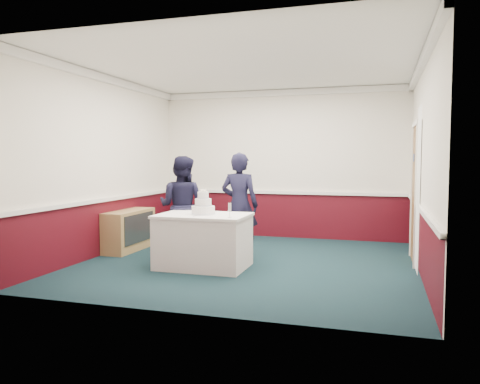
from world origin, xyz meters
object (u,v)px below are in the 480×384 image
(sideboard, at_px, (129,230))
(cake_knife, at_px, (196,216))
(person_man, at_px, (182,206))
(cake_table, at_px, (203,240))
(champagne_flute, at_px, (230,208))
(person_woman, at_px, (240,205))
(wedding_cake, at_px, (203,207))

(sideboard, relative_size, cake_knife, 5.45)
(person_man, bearing_deg, cake_table, 133.78)
(sideboard, relative_size, cake_table, 0.91)
(champagne_flute, relative_size, person_woman, 0.12)
(champagne_flute, bearing_deg, person_woman, 100.00)
(sideboard, relative_size, champagne_flute, 5.85)
(cake_knife, xyz_separation_m, person_woman, (0.33, 1.06, 0.06))
(sideboard, bearing_deg, person_man, -9.52)
(cake_table, distance_m, wedding_cake, 0.50)
(cake_table, bearing_deg, sideboard, 153.47)
(person_man, bearing_deg, sideboard, -9.13)
(cake_table, relative_size, person_woman, 0.77)
(wedding_cake, distance_m, champagne_flute, 0.57)
(cake_table, height_order, wedding_cake, wedding_cake)
(cake_table, relative_size, wedding_cake, 3.63)
(sideboard, distance_m, wedding_cake, 2.01)
(cake_knife, bearing_deg, cake_table, 82.97)
(wedding_cake, xyz_separation_m, person_man, (-0.64, 0.68, -0.08))
(champagne_flute, height_order, person_woman, person_woman)
(cake_table, distance_m, cake_knife, 0.44)
(cake_knife, xyz_separation_m, champagne_flute, (0.53, -0.08, 0.14))
(sideboard, bearing_deg, cake_knife, -32.03)
(cake_table, xyz_separation_m, wedding_cake, (-0.00, 0.00, 0.50))
(champagne_flute, xyz_separation_m, person_man, (-1.14, 0.96, -0.10))
(cake_knife, height_order, person_woman, person_woman)
(sideboard, height_order, cake_table, cake_table)
(sideboard, bearing_deg, wedding_cake, -26.53)
(person_man, bearing_deg, cake_knife, 125.25)
(cake_knife, bearing_deg, champagne_flute, -7.08)
(wedding_cake, bearing_deg, person_man, 133.38)
(cake_knife, xyz_separation_m, person_man, (-0.61, 0.88, 0.03))
(wedding_cake, xyz_separation_m, champagne_flute, (0.50, -0.28, 0.03))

